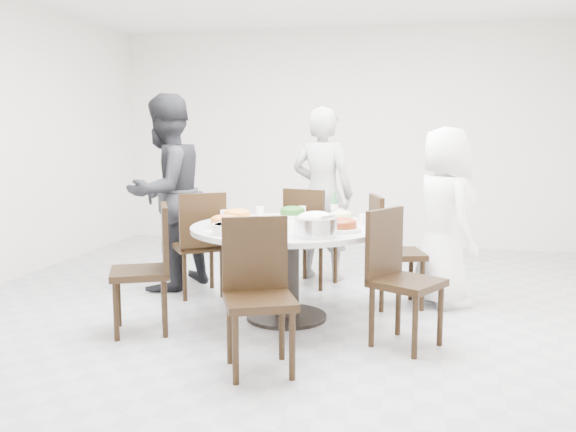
% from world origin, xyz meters
% --- Properties ---
extents(floor, '(6.00, 6.00, 0.01)m').
position_xyz_m(floor, '(0.00, 0.00, 0.00)').
color(floor, '#A9A9AE').
rests_on(floor, ground).
extents(wall_back, '(6.00, 0.01, 2.80)m').
position_xyz_m(wall_back, '(0.00, 3.00, 1.40)').
color(wall_back, white).
rests_on(wall_back, ground).
extents(wall_front, '(6.00, 0.01, 2.80)m').
position_xyz_m(wall_front, '(0.00, -3.00, 1.40)').
color(wall_front, white).
rests_on(wall_front, ground).
extents(dining_table, '(1.50, 1.50, 0.75)m').
position_xyz_m(dining_table, '(-0.02, -0.35, 0.38)').
color(dining_table, silver).
rests_on(dining_table, floor).
extents(chair_ne, '(0.52, 0.52, 0.95)m').
position_xyz_m(chair_ne, '(0.82, 0.20, 0.47)').
color(chair_ne, black).
rests_on(chair_ne, floor).
extents(chair_n, '(0.52, 0.52, 0.95)m').
position_xyz_m(chair_n, '(-0.01, 0.75, 0.47)').
color(chair_n, black).
rests_on(chair_n, floor).
extents(chair_nw, '(0.59, 0.59, 0.95)m').
position_xyz_m(chair_nw, '(-0.96, 0.18, 0.47)').
color(chair_nw, black).
rests_on(chair_nw, floor).
extents(chair_sw, '(0.56, 0.56, 0.95)m').
position_xyz_m(chair_sw, '(-1.00, -0.90, 0.47)').
color(chair_sw, black).
rests_on(chair_sw, floor).
extents(chair_s, '(0.55, 0.55, 0.95)m').
position_xyz_m(chair_s, '(0.06, -1.44, 0.47)').
color(chair_s, black).
rests_on(chair_s, floor).
extents(chair_se, '(0.57, 0.57, 0.95)m').
position_xyz_m(chair_se, '(0.93, -0.79, 0.47)').
color(chair_se, black).
rests_on(chair_se, floor).
extents(diner_right, '(0.77, 0.88, 1.52)m').
position_xyz_m(diner_right, '(1.20, 0.34, 0.76)').
color(diner_right, white).
rests_on(diner_right, floor).
extents(diner_middle, '(0.69, 0.52, 1.72)m').
position_xyz_m(diner_middle, '(0.04, 1.02, 0.86)').
color(diner_middle, black).
rests_on(diner_middle, floor).
extents(diner_left, '(0.94, 1.07, 1.83)m').
position_xyz_m(diner_left, '(-1.33, 0.34, 0.91)').
color(diner_left, black).
rests_on(diner_left, floor).
extents(dish_greens, '(0.27, 0.27, 0.07)m').
position_xyz_m(dish_greens, '(-0.07, 0.13, 0.79)').
color(dish_greens, white).
rests_on(dish_greens, dining_table).
extents(dish_pale, '(0.24, 0.24, 0.07)m').
position_xyz_m(dish_pale, '(0.37, -0.05, 0.78)').
color(dish_pale, white).
rests_on(dish_pale, dining_table).
extents(dish_orange, '(0.28, 0.28, 0.08)m').
position_xyz_m(dish_orange, '(-0.49, -0.15, 0.79)').
color(dish_orange, white).
rests_on(dish_orange, dining_table).
extents(dish_redbrown, '(0.31, 0.31, 0.08)m').
position_xyz_m(dish_redbrown, '(0.43, -0.51, 0.79)').
color(dish_redbrown, white).
rests_on(dish_redbrown, dining_table).
extents(dish_tofu, '(0.28, 0.28, 0.07)m').
position_xyz_m(dish_tofu, '(-0.47, -0.52, 0.79)').
color(dish_tofu, white).
rests_on(dish_tofu, dining_table).
extents(rice_bowl, '(0.31, 0.31, 0.13)m').
position_xyz_m(rice_bowl, '(0.29, -0.77, 0.82)').
color(rice_bowl, silver).
rests_on(rice_bowl, dining_table).
extents(soup_bowl, '(0.24, 0.24, 0.07)m').
position_xyz_m(soup_bowl, '(-0.34, -0.81, 0.79)').
color(soup_bowl, white).
rests_on(soup_bowl, dining_table).
extents(beverage_bottle, '(0.06, 0.06, 0.22)m').
position_xyz_m(beverage_bottle, '(0.29, 0.16, 0.86)').
color(beverage_bottle, '#2D7241').
rests_on(beverage_bottle, dining_table).
extents(tea_cups, '(0.07, 0.07, 0.08)m').
position_xyz_m(tea_cups, '(-0.05, 0.23, 0.79)').
color(tea_cups, white).
rests_on(tea_cups, dining_table).
extents(chopsticks, '(0.24, 0.04, 0.01)m').
position_xyz_m(chopsticks, '(-0.03, 0.27, 0.76)').
color(chopsticks, tan).
rests_on(chopsticks, dining_table).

